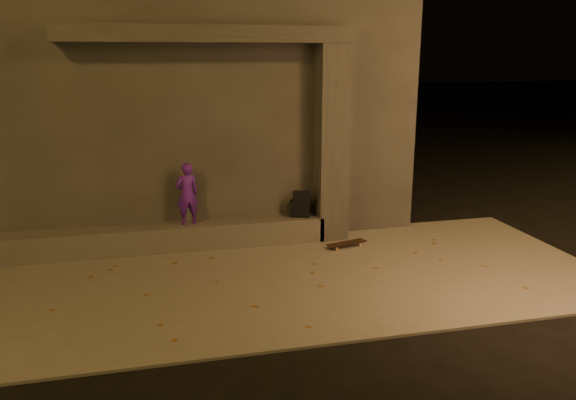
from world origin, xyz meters
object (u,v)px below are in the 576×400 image
object	(u,v)px
skateboarder	(187,194)
column	(332,144)
skateboard	(347,243)
backpack	(300,207)

from	to	relation	value
skateboarder	column	bearing A→B (deg)	166.32
skateboard	skateboarder	bearing A→B (deg)	151.58
skateboarder	skateboard	xyz separation A→B (m)	(2.79, -0.65, -0.94)
skateboarder	skateboard	size ratio (longest dim) A/B	1.40
column	backpack	bearing A→B (deg)	-180.00
skateboarder	backpack	distance (m)	2.11
column	skateboarder	distance (m)	2.79
backpack	skateboarder	bearing A→B (deg)	-161.82
column	backpack	size ratio (longest dim) A/B	6.97
skateboarder	backpack	bearing A→B (deg)	166.32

